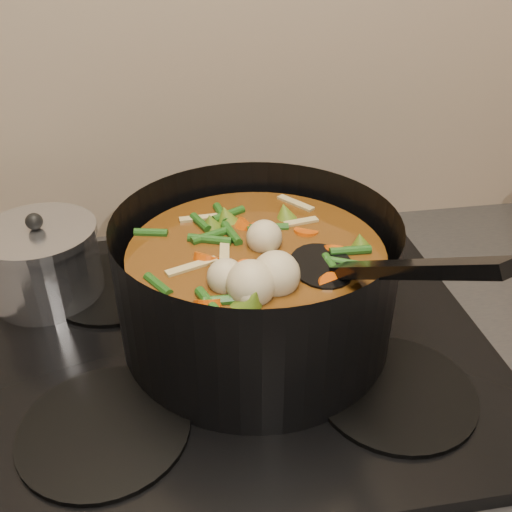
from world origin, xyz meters
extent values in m
cube|color=black|center=(0.00, 1.93, 0.89)|extent=(2.64, 0.64, 0.05)
cube|color=black|center=(0.00, 1.93, 0.92)|extent=(0.62, 0.54, 0.02)
cylinder|color=black|center=(-0.16, 1.80, 0.93)|extent=(0.18, 0.18, 0.01)
cylinder|color=black|center=(0.16, 1.80, 0.93)|extent=(0.18, 0.18, 0.01)
cylinder|color=black|center=(-0.16, 2.06, 0.93)|extent=(0.18, 0.18, 0.01)
cylinder|color=black|center=(0.16, 2.06, 0.93)|extent=(0.18, 0.18, 0.01)
cylinder|color=black|center=(0.02, 1.93, 1.01)|extent=(0.39, 0.39, 0.17)
cylinder|color=black|center=(0.02, 1.93, 0.94)|extent=(0.33, 0.33, 0.01)
cylinder|color=brown|center=(0.02, 1.93, 1.00)|extent=(0.30, 0.30, 0.12)
cylinder|color=#D44A09|center=(0.07, 1.93, 1.05)|extent=(0.03, 0.04, 0.03)
cylinder|color=#D44A09|center=(0.07, 1.99, 1.05)|extent=(0.05, 0.04, 0.03)
cylinder|color=#D44A09|center=(-0.01, 2.04, 1.05)|extent=(0.05, 0.05, 0.03)
cylinder|color=#D44A09|center=(-0.04, 1.95, 1.05)|extent=(0.04, 0.04, 0.03)
cylinder|color=#D44A09|center=(-0.06, 1.87, 1.05)|extent=(0.04, 0.04, 0.03)
cylinder|color=#D44A09|center=(0.02, 1.89, 1.05)|extent=(0.05, 0.05, 0.03)
cylinder|color=#D44A09|center=(0.09, 1.88, 1.05)|extent=(0.04, 0.04, 0.03)
cylinder|color=#D44A09|center=(0.13, 1.96, 1.05)|extent=(0.04, 0.04, 0.03)
cylinder|color=#D44A09|center=(0.04, 1.99, 1.05)|extent=(0.05, 0.05, 0.03)
cylinder|color=#D44A09|center=(-0.03, 2.01, 1.05)|extent=(0.04, 0.05, 0.03)
cylinder|color=#D44A09|center=(-0.02, 1.93, 1.05)|extent=(0.04, 0.03, 0.03)
sphere|color=beige|center=(0.09, 1.93, 1.07)|extent=(0.05, 0.05, 0.05)
sphere|color=beige|center=(0.00, 1.99, 1.07)|extent=(0.05, 0.05, 0.05)
sphere|color=beige|center=(-0.03, 1.88, 1.07)|extent=(0.05, 0.05, 0.05)
sphere|color=beige|center=(0.09, 1.90, 1.07)|extent=(0.05, 0.05, 0.05)
cone|color=#5C791E|center=(-0.02, 1.84, 1.06)|extent=(0.05, 0.04, 0.04)
cone|color=#5C791E|center=(0.10, 1.87, 1.06)|extent=(0.05, 0.04, 0.04)
cone|color=#5C791E|center=(0.09, 2.00, 1.06)|extent=(0.05, 0.04, 0.04)
cone|color=#5C791E|center=(-0.03, 2.01, 1.06)|extent=(0.05, 0.04, 0.04)
cone|color=#5C791E|center=(-0.06, 1.88, 1.06)|extent=(0.05, 0.04, 0.04)
cone|color=#5C791E|center=(0.05, 1.84, 1.06)|extent=(0.05, 0.04, 0.04)
cylinder|color=#1D5117|center=(0.06, 1.96, 1.06)|extent=(0.01, 0.04, 0.01)
cylinder|color=#1D5117|center=(0.03, 2.04, 1.06)|extent=(0.04, 0.04, 0.01)
cylinder|color=#1D5117|center=(-0.04, 2.00, 1.06)|extent=(0.05, 0.02, 0.01)
cylinder|color=#1D5117|center=(-0.05, 1.94, 1.06)|extent=(0.03, 0.04, 0.01)
cylinder|color=#1D5117|center=(-0.02, 1.90, 1.06)|extent=(0.03, 0.04, 0.01)
cylinder|color=#1D5117|center=(0.01, 1.82, 1.06)|extent=(0.05, 0.02, 0.01)
cylinder|color=#1D5117|center=(0.08, 1.85, 1.06)|extent=(0.04, 0.04, 0.01)
cylinder|color=#1D5117|center=(0.09, 1.92, 1.06)|extent=(0.01, 0.04, 0.01)
cylinder|color=#1D5117|center=(0.07, 1.96, 1.06)|extent=(0.04, 0.04, 0.01)
cylinder|color=#1D5117|center=(0.05, 2.04, 1.06)|extent=(0.05, 0.02, 0.01)
cylinder|color=#1D5117|center=(-0.02, 2.01, 1.06)|extent=(0.03, 0.04, 0.01)
cylinder|color=#1D5117|center=(-0.05, 1.95, 1.06)|extent=(0.03, 0.04, 0.01)
cylinder|color=#1D5117|center=(-0.02, 1.91, 1.06)|extent=(0.05, 0.02, 0.01)
cylinder|color=#1D5117|center=(-0.01, 1.82, 1.06)|extent=(0.04, 0.04, 0.01)
cylinder|color=#1D5117|center=(0.06, 1.85, 1.06)|extent=(0.01, 0.04, 0.01)
cylinder|color=#1D5117|center=(0.09, 1.90, 1.06)|extent=(0.04, 0.04, 0.01)
cube|color=tan|center=(-0.05, 1.98, 1.06)|extent=(0.05, 0.01, 0.00)
cube|color=tan|center=(-0.04, 1.88, 1.06)|extent=(0.02, 0.05, 0.00)
cube|color=tan|center=(0.05, 1.85, 1.06)|extent=(0.05, 0.03, 0.00)
cube|color=tan|center=(0.11, 1.93, 1.06)|extent=(0.04, 0.04, 0.00)
cube|color=tan|center=(0.04, 2.01, 1.06)|extent=(0.03, 0.05, 0.00)
cube|color=tan|center=(-0.05, 1.97, 1.06)|extent=(0.05, 0.02, 0.00)
cube|color=tan|center=(-0.04, 1.88, 1.06)|extent=(0.01, 0.05, 0.00)
ellipsoid|color=black|center=(0.09, 1.88, 1.06)|extent=(0.07, 0.09, 0.01)
cube|color=black|center=(0.14, 1.78, 1.11)|extent=(0.10, 0.19, 0.12)
cylinder|color=silver|center=(-0.25, 2.06, 0.98)|extent=(0.15, 0.15, 0.09)
cylinder|color=silver|center=(-0.25, 2.06, 1.03)|extent=(0.16, 0.16, 0.01)
sphere|color=black|center=(-0.25, 2.06, 1.05)|extent=(0.02, 0.02, 0.02)
camera|label=1|loc=(-0.07, 1.37, 1.40)|focal=40.00mm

